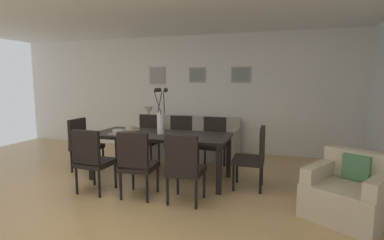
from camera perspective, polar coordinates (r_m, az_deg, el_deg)
The scene contains 24 objects.
ground_plane at distance 4.06m, azimuth -14.54°, elevation -15.49°, with size 9.00×9.00×0.00m, color tan.
back_wall_panel at distance 6.72m, azimuth -0.22°, elevation 5.23°, with size 9.00×0.10×2.60m, color white.
ceiling_panel at distance 4.22m, azimuth -12.76°, elevation 22.03°, with size 9.00×7.20×0.08m, color white.
dining_table at distance 4.71m, azimuth -6.15°, elevation -3.52°, with size 2.20×0.90×0.74m.
dining_chair_near_left at distance 4.33m, azimuth -19.02°, elevation -7.03°, with size 0.46×0.46×0.92m.
dining_chair_near_right at distance 5.78m, azimuth -8.72°, elevation -3.11°, with size 0.44×0.44×0.92m.
dining_chair_far_left at distance 3.99m, azimuth -10.80°, elevation -7.98°, with size 0.46×0.46×0.92m.
dining_chair_far_right at distance 5.54m, azimuth -2.44°, elevation -3.50°, with size 0.46×0.46×0.92m.
dining_chair_mid_left at distance 3.75m, azimuth -1.51°, elevation -8.88°, with size 0.44×0.44×0.92m.
dining_chair_mid_right at distance 5.34m, azimuth 4.14°, elevation -3.92°, with size 0.47×0.47×0.92m.
dining_chair_head_west at distance 5.51m, azimuth -20.56°, elevation -4.05°, with size 0.44×0.44×0.92m.
dining_chair_head_east at distance 4.37m, azimuth 12.07°, elevation -6.68°, with size 0.45×0.45×0.92m.
centerpiece_vase at distance 4.66m, azimuth -6.20°, elevation 0.74°, with size 0.21×0.23×0.73m.
placemat_near_left at distance 4.82m, azimuth -14.37°, elevation -2.59°, with size 0.32×0.32×0.01m, color #7F705B.
bowl_near_left at distance 4.81m, azimuth -14.38°, elevation -2.15°, with size 0.17×0.17×0.07m.
placemat_near_right at distance 5.17m, azimuth -12.02°, elevation -1.85°, with size 0.32×0.32×0.01m, color #7F705B.
bowl_near_right at distance 5.16m, azimuth -12.03°, elevation -1.44°, with size 0.17×0.17×0.07m.
sofa at distance 6.24m, azimuth 0.68°, elevation -4.40°, with size 1.83×0.84×0.80m.
side_table at distance 6.55m, azimuth -8.39°, elevation -4.10°, with size 0.36×0.36×0.52m, color black.
table_lamp at distance 6.45m, azimuth -8.50°, elevation 1.42°, with size 0.22×0.22×0.51m.
armchair at distance 3.92m, azimuth 28.38°, elevation -12.51°, with size 1.10×1.10×0.75m.
framed_picture_left at distance 6.94m, azimuth -6.87°, elevation 8.70°, with size 0.39×0.03×0.40m.
framed_picture_center at distance 6.60m, azimuth 0.99°, elevation 8.81°, with size 0.38×0.03×0.35m.
framed_picture_right at distance 6.40m, azimuth 9.52°, elevation 8.75°, with size 0.42×0.03×0.35m.
Camera 1 is at (2.00, -3.16, 1.57)m, focal length 27.18 mm.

